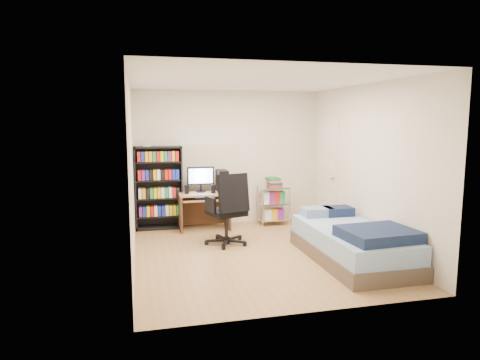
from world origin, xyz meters
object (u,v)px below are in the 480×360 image
object	(u,v)px
media_shelf	(159,187)
office_chair	(228,222)
bed	(352,243)
computer_desk	(209,196)

from	to	relation	value
media_shelf	office_chair	bearing A→B (deg)	-51.69
media_shelf	bed	xyz separation A→B (m)	(2.53, -2.45, -0.50)
computer_desk	office_chair	world-z (taller)	office_chair
office_chair	bed	bearing A→B (deg)	-54.26
computer_desk	bed	distance (m)	2.82
office_chair	bed	size ratio (longest dim) A/B	0.55
media_shelf	office_chair	xyz separation A→B (m)	(1.00, -1.27, -0.40)
media_shelf	office_chair	world-z (taller)	media_shelf
computer_desk	media_shelf	bearing A→B (deg)	167.73
computer_desk	office_chair	xyz separation A→B (m)	(0.13, -1.08, -0.24)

